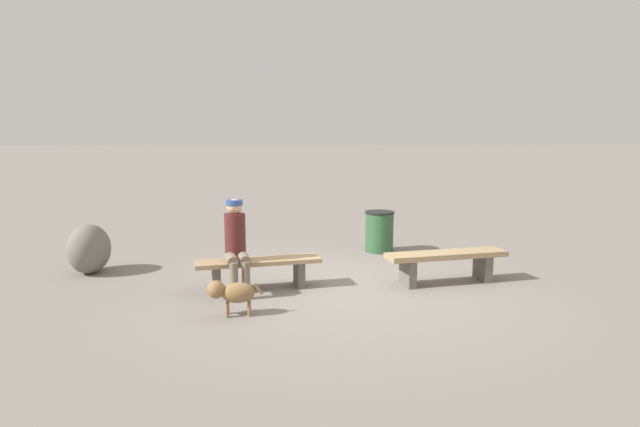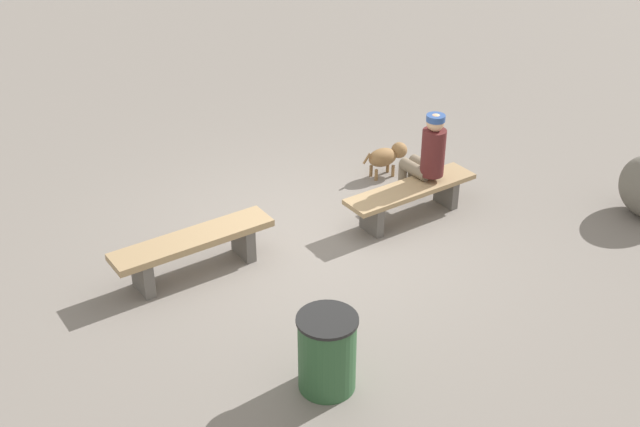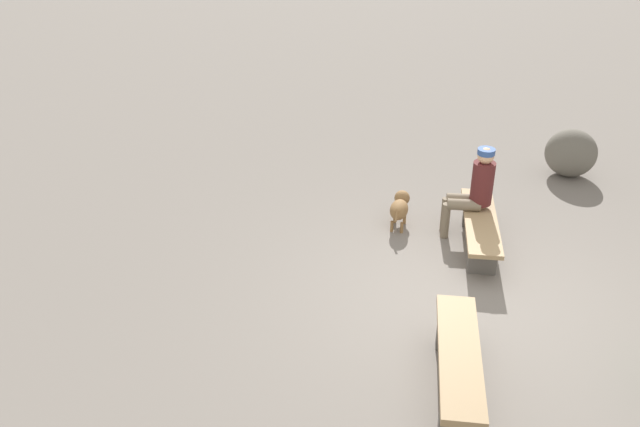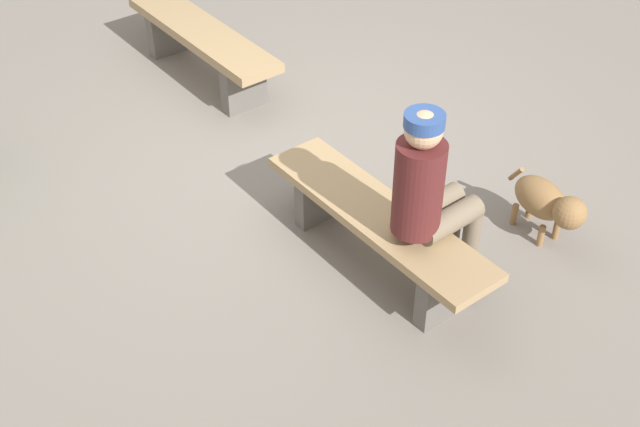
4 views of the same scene
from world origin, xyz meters
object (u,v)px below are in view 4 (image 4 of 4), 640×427
object	(u,v)px
seated_person	(430,192)
dog	(548,202)
bench_left	(203,43)
bench_right	(378,225)

from	to	relation	value
seated_person	dog	xyz separation A→B (m)	(0.02, 0.96, -0.43)
bench_left	seated_person	xyz separation A→B (m)	(3.03, 0.15, 0.38)
dog	bench_left	bearing A→B (deg)	-161.38
bench_left	dog	xyz separation A→B (m)	(3.04, 1.11, -0.05)
seated_person	dog	world-z (taller)	seated_person
bench_right	bench_left	bearing A→B (deg)	171.63
dog	seated_person	bearing A→B (deg)	-92.52
bench_left	seated_person	distance (m)	3.05
bench_right	seated_person	world-z (taller)	seated_person
bench_right	seated_person	bearing A→B (deg)	17.97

